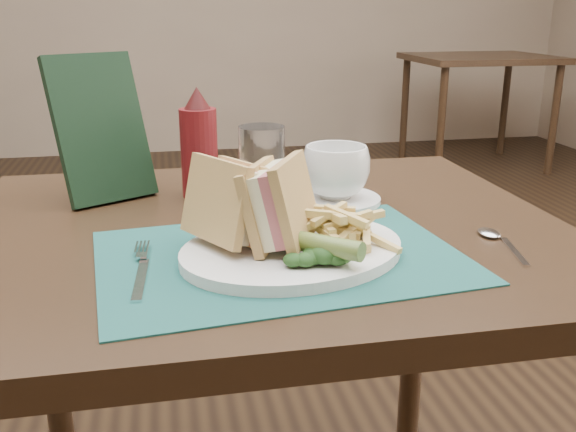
% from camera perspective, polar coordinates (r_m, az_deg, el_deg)
% --- Properties ---
extents(wall_back, '(6.00, 0.00, 6.00)m').
position_cam_1_polar(wall_back, '(5.02, -9.33, 5.75)').
color(wall_back, gray).
rests_on(wall_back, ground).
extents(table_bg_right, '(0.90, 0.75, 0.75)m').
position_cam_1_polar(table_bg_right, '(4.60, 16.35, 8.89)').
color(table_bg_right, black).
rests_on(table_bg_right, ground).
extents(placemat, '(0.50, 0.38, 0.00)m').
position_cam_1_polar(placemat, '(0.84, -0.69, -3.61)').
color(placemat, '#174B46').
rests_on(placemat, table_main).
extents(plate, '(0.36, 0.32, 0.01)m').
position_cam_1_polar(plate, '(0.83, 0.40, -3.08)').
color(plate, white).
rests_on(plate, placemat).
extents(sandwich_half_a, '(0.13, 0.14, 0.11)m').
position_cam_1_polar(sandwich_half_a, '(0.81, -6.43, 1.04)').
color(sandwich_half_a, tan).
rests_on(sandwich_half_a, plate).
extents(sandwich_half_b, '(0.12, 0.14, 0.12)m').
position_cam_1_polar(sandwich_half_b, '(0.82, -2.14, 1.31)').
color(sandwich_half_b, tan).
rests_on(sandwich_half_b, plate).
extents(kale_garnish, '(0.11, 0.08, 0.03)m').
position_cam_1_polar(kale_garnish, '(0.77, 2.10, -3.18)').
color(kale_garnish, '#163412').
rests_on(kale_garnish, plate).
extents(pickle_spear, '(0.10, 0.10, 0.03)m').
position_cam_1_polar(pickle_spear, '(0.77, 2.62, -2.49)').
color(pickle_spear, '#4F6727').
rests_on(pickle_spear, plate).
extents(fries_pile, '(0.18, 0.20, 0.05)m').
position_cam_1_polar(fries_pile, '(0.85, 4.38, -0.28)').
color(fries_pile, '#DDC06E').
rests_on(fries_pile, plate).
extents(fork, '(0.04, 0.17, 0.01)m').
position_cam_1_polar(fork, '(0.81, -12.94, -4.41)').
color(fork, silver).
rests_on(fork, placemat).
extents(spoon, '(0.07, 0.15, 0.01)m').
position_cam_1_polar(spoon, '(0.92, 18.74, -2.28)').
color(spoon, silver).
rests_on(spoon, table_main).
extents(saucer, '(0.17, 0.17, 0.01)m').
position_cam_1_polar(saucer, '(1.07, 4.22, 1.44)').
color(saucer, white).
rests_on(saucer, table_main).
extents(coffee_cup, '(0.16, 0.16, 0.09)m').
position_cam_1_polar(coffee_cup, '(1.06, 4.28, 3.95)').
color(coffee_cup, white).
rests_on(coffee_cup, saucer).
extents(drinking_glass, '(0.08, 0.08, 0.13)m').
position_cam_1_polar(drinking_glass, '(1.04, -2.33, 4.44)').
color(drinking_glass, white).
rests_on(drinking_glass, table_main).
extents(ketchup_bottle, '(0.08, 0.08, 0.19)m').
position_cam_1_polar(ketchup_bottle, '(1.10, -7.93, 6.48)').
color(ketchup_bottle, '#5C0F13').
rests_on(ketchup_bottle, table_main).
extents(check_presenter, '(0.18, 0.15, 0.24)m').
position_cam_1_polar(check_presenter, '(1.11, -16.31, 7.50)').
color(check_presenter, black).
rests_on(check_presenter, table_main).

